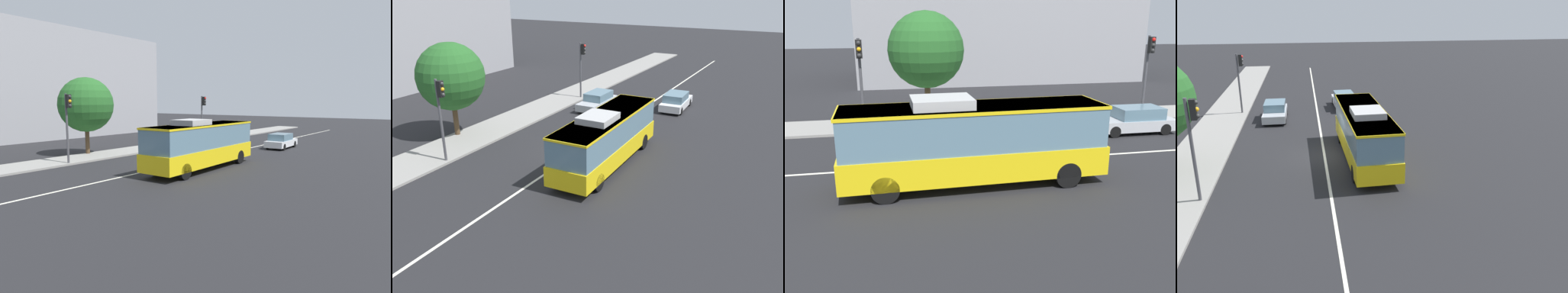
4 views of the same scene
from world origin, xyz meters
TOP-DOWN VIEW (x-y plane):
  - ground_plane at (0.00, 0.00)m, footprint 160.00×160.00m
  - sidewalk_kerb at (0.00, 7.80)m, footprint 80.00×3.62m
  - lane_centre_line at (0.00, 0.00)m, footprint 76.00×0.16m
  - transit_bus at (-1.04, -2.44)m, footprint 10.05×2.72m
  - sedan_silver at (9.29, 3.53)m, footprint 4.52×1.85m
  - sedan_white at (12.41, -2.53)m, footprint 4.57×1.99m
  - traffic_light_near_corner at (-5.54, 6.18)m, footprint 0.35×0.62m
  - traffic_light_far_corner at (11.57, 6.36)m, footprint 0.34×0.62m

SIDE VIEW (x-z plane):
  - ground_plane at x=0.00m, z-range 0.00..0.00m
  - lane_centre_line at x=0.00m, z-range 0.00..0.01m
  - sidewalk_kerb at x=0.00m, z-range 0.00..0.14m
  - sedan_silver at x=9.29m, z-range -0.01..1.46m
  - sedan_white at x=12.41m, z-range -0.01..1.46m
  - transit_bus at x=-1.04m, z-range 0.08..3.54m
  - traffic_light_near_corner at x=-5.54m, z-range 0.96..6.16m
  - traffic_light_far_corner at x=11.57m, z-range 0.96..6.16m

